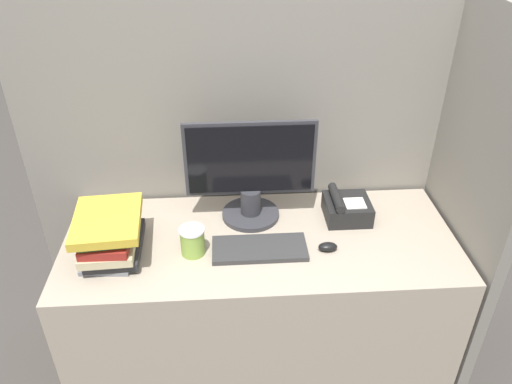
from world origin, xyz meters
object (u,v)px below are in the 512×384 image
object	(u,v)px
monitor	(250,176)
desk_telephone	(346,208)
coffee_cup	(193,241)
book_stack	(110,235)
keyboard	(260,249)
mouse	(328,247)

from	to	relation	value
monitor	desk_telephone	xyz separation A→B (m)	(0.40, -0.04, -0.15)
coffee_cup	book_stack	world-z (taller)	book_stack
book_stack	desk_telephone	bearing A→B (deg)	10.79
coffee_cup	desk_telephone	world-z (taller)	desk_telephone
keyboard	mouse	xyz separation A→B (m)	(0.26, -0.01, 0.01)
mouse	keyboard	bearing A→B (deg)	176.88
monitor	coffee_cup	bearing A→B (deg)	-135.34
mouse	book_stack	bearing A→B (deg)	177.69
monitor	keyboard	xyz separation A→B (m)	(0.02, -0.23, -0.18)
keyboard	coffee_cup	world-z (taller)	coffee_cup
coffee_cup	desk_telephone	xyz separation A→B (m)	(0.63, 0.19, -0.01)
monitor	keyboard	bearing A→B (deg)	-84.90
mouse	coffee_cup	size ratio (longest dim) A/B	0.66
monitor	mouse	xyz separation A→B (m)	(0.28, -0.25, -0.18)
book_stack	desk_telephone	size ratio (longest dim) A/B	1.72
mouse	desk_telephone	xyz separation A→B (m)	(0.11, 0.21, 0.03)
monitor	mouse	distance (m)	0.41
keyboard	mouse	size ratio (longest dim) A/B	4.92
keyboard	desk_telephone	size ratio (longest dim) A/B	1.97
keyboard	desk_telephone	xyz separation A→B (m)	(0.37, 0.20, 0.04)
monitor	book_stack	size ratio (longest dim) A/B	1.65
desk_telephone	book_stack	bearing A→B (deg)	-169.21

